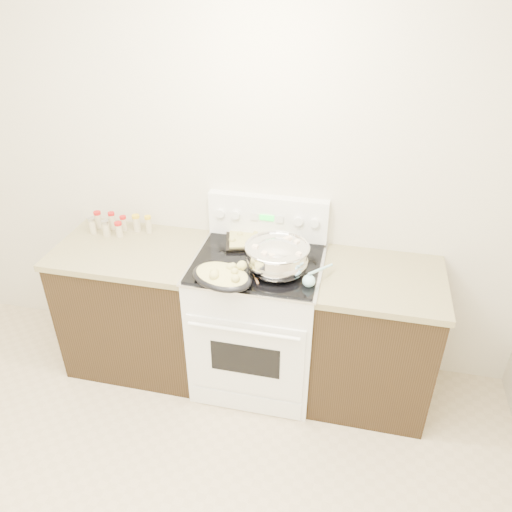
# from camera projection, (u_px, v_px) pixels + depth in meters

# --- Properties ---
(room_shell) EXTENTS (4.10, 3.60, 2.75)m
(room_shell) POSITION_uv_depth(u_px,v_px,m) (37.00, 276.00, 1.46)
(room_shell) COLOR beige
(room_shell) RESTS_ON ground
(counter_left) EXTENTS (0.93, 0.67, 0.92)m
(counter_left) POSITION_uv_depth(u_px,v_px,m) (139.00, 305.00, 3.39)
(counter_left) COLOR black
(counter_left) RESTS_ON ground
(counter_right) EXTENTS (0.73, 0.67, 0.92)m
(counter_right) POSITION_uv_depth(u_px,v_px,m) (373.00, 338.00, 3.10)
(counter_right) COLOR black
(counter_right) RESTS_ON ground
(kitchen_range) EXTENTS (0.78, 0.73, 1.22)m
(kitchen_range) POSITION_uv_depth(u_px,v_px,m) (258.00, 319.00, 3.21)
(kitchen_range) COLOR white
(kitchen_range) RESTS_ON ground
(mixing_bowl) EXTENTS (0.45, 0.45, 0.22)m
(mixing_bowl) POSITION_uv_depth(u_px,v_px,m) (277.00, 258.00, 2.83)
(mixing_bowl) COLOR silver
(mixing_bowl) RESTS_ON kitchen_range
(roasting_pan) EXTENTS (0.43, 0.37, 0.12)m
(roasting_pan) POSITION_uv_depth(u_px,v_px,m) (222.00, 276.00, 2.74)
(roasting_pan) COLOR black
(roasting_pan) RESTS_ON kitchen_range
(baking_sheet) EXTENTS (0.50, 0.40, 0.06)m
(baking_sheet) POSITION_uv_depth(u_px,v_px,m) (260.00, 238.00, 3.16)
(baking_sheet) COLOR black
(baking_sheet) RESTS_ON kitchen_range
(wooden_spoon) EXTENTS (0.13, 0.23, 0.04)m
(wooden_spoon) POSITION_uv_depth(u_px,v_px,m) (245.00, 276.00, 2.80)
(wooden_spoon) COLOR #AF7B50
(wooden_spoon) RESTS_ON kitchen_range
(blue_ladle) EXTENTS (0.15, 0.24, 0.09)m
(blue_ladle) POSITION_uv_depth(u_px,v_px,m) (310.00, 279.00, 2.74)
(blue_ladle) COLOR #9CDDEA
(blue_ladle) RESTS_ON kitchen_range
(spice_jars) EXTENTS (0.40, 0.16, 0.12)m
(spice_jars) POSITION_uv_depth(u_px,v_px,m) (117.00, 224.00, 3.29)
(spice_jars) COLOR #BFB28C
(spice_jars) RESTS_ON counter_left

